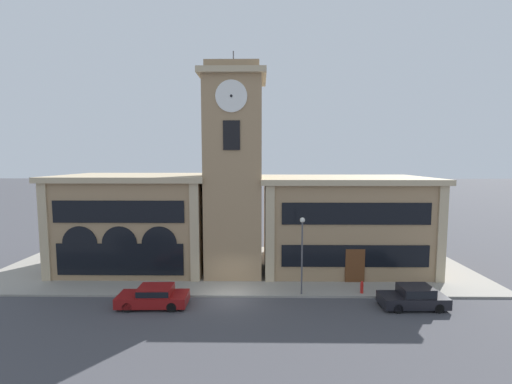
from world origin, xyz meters
The scene contains 9 objects.
ground_plane centered at (0.00, 0.00, 0.00)m, with size 300.00×300.00×0.00m, color #424247.
sidewalk_kerb centered at (0.00, 6.73, 0.07)m, with size 40.94×13.47×0.15m.
clock_tower centered at (0.00, 5.11, 8.60)m, with size 5.24×5.24×18.31m.
town_hall_left_wing centered at (-8.79, 7.12, 4.17)m, with size 13.14×9.32×8.30m.
town_hall_right_wing centered at (9.52, 7.13, 4.09)m, with size 14.60×9.32×8.13m.
parked_car_near centered at (-4.83, -1.48, 0.71)m, with size 4.57×1.97×1.36m.
parked_car_mid centered at (12.19, -1.48, 0.75)m, with size 4.24×1.86×1.45m.
street_lamp centered at (5.10, 0.35, 3.78)m, with size 0.36×0.36×5.50m.
fire_hydrant centered at (9.43, 0.59, 0.57)m, with size 0.22×0.22×0.87m.
Camera 1 is at (2.15, -23.14, 9.66)m, focal length 24.00 mm.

